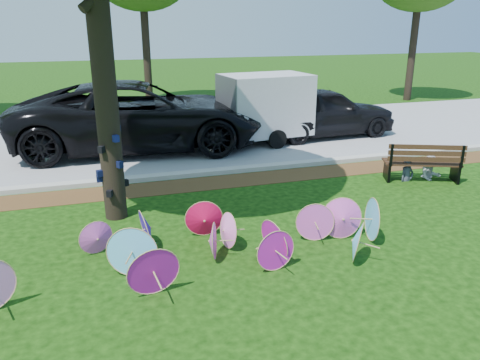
# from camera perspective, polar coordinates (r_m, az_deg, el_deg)

# --- Properties ---
(ground) EXTENTS (90.00, 90.00, 0.00)m
(ground) POSITION_cam_1_polar(r_m,az_deg,el_deg) (7.55, 0.81, -11.59)
(ground) COLOR black
(ground) RESTS_ON ground
(mulch_strip) EXTENTS (90.00, 1.00, 0.01)m
(mulch_strip) POSITION_cam_1_polar(r_m,az_deg,el_deg) (11.53, -6.01, -0.61)
(mulch_strip) COLOR #472D16
(mulch_strip) RESTS_ON ground
(curb) EXTENTS (90.00, 0.30, 0.12)m
(curb) POSITION_cam_1_polar(r_m,az_deg,el_deg) (12.17, -6.66, 0.69)
(curb) COLOR #B7B5AD
(curb) RESTS_ON ground
(street) EXTENTS (90.00, 8.00, 0.01)m
(street) POSITION_cam_1_polar(r_m,az_deg,el_deg) (16.13, -9.39, 4.89)
(street) COLOR gray
(street) RESTS_ON ground
(parasol_pile) EXTENTS (6.96, 2.21, 0.85)m
(parasol_pile) POSITION_cam_1_polar(r_m,az_deg,el_deg) (7.84, -1.95, -7.28)
(parasol_pile) COLOR #F57ED7
(parasol_pile) RESTS_ON ground
(black_van) EXTENTS (7.85, 4.21, 2.10)m
(black_van) POSITION_cam_1_polar(r_m,az_deg,el_deg) (14.87, -12.13, 7.67)
(black_van) COLOR black
(black_van) RESTS_ON ground
(dark_pickup) EXTENTS (5.13, 2.29, 1.71)m
(dark_pickup) POSITION_cam_1_polar(r_m,az_deg,el_deg) (16.53, 10.03, 8.21)
(dark_pickup) COLOR black
(dark_pickup) RESTS_ON ground
(cargo_trailer) EXTENTS (2.90, 2.02, 2.51)m
(cargo_trailer) POSITION_cam_1_polar(r_m,az_deg,el_deg) (15.34, 3.14, 9.18)
(cargo_trailer) COLOR silver
(cargo_trailer) RESTS_ON ground
(park_bench) EXTENTS (2.01, 1.36, 0.98)m
(park_bench) POSITION_cam_1_polar(r_m,az_deg,el_deg) (12.57, 21.26, 2.15)
(park_bench) COLOR black
(park_bench) RESTS_ON ground
(person_left) EXTENTS (0.44, 0.33, 1.10)m
(person_left) POSITION_cam_1_polar(r_m,az_deg,el_deg) (12.38, 19.87, 2.37)
(person_left) COLOR #3A414F
(person_left) RESTS_ON ground
(person_right) EXTENTS (0.64, 0.53, 1.18)m
(person_right) POSITION_cam_1_polar(r_m,az_deg,el_deg) (12.79, 22.42, 2.76)
(person_right) COLOR silver
(person_right) RESTS_ON ground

